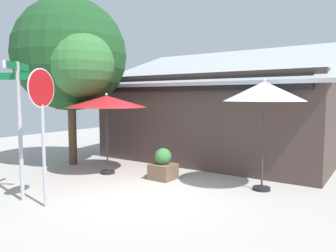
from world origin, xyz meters
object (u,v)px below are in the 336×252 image
object	(u,v)px
stop_sign	(42,110)
shade_tree	(72,56)
patio_umbrella_crimson_left	(107,102)
patio_umbrella_ivory_center	(264,92)
sidewalk_planter	(163,166)
street_sign_post	(19,117)

from	to	relation	value
stop_sign	shade_tree	distance (m)	4.69
patio_umbrella_crimson_left	shade_tree	world-z (taller)	shade_tree
patio_umbrella_ivory_center	sidewalk_planter	bearing A→B (deg)	-168.95
street_sign_post	sidewalk_planter	bearing A→B (deg)	65.37
street_sign_post	shade_tree	xyz separation A→B (m)	(-2.16, 3.26, 1.84)
street_sign_post	patio_umbrella_crimson_left	bearing A→B (deg)	95.04
sidewalk_planter	shade_tree	bearing A→B (deg)	-177.49
patio_umbrella_ivory_center	shade_tree	world-z (taller)	shade_tree
stop_sign	sidewalk_planter	size ratio (longest dim) A/B	3.28
stop_sign	patio_umbrella_crimson_left	size ratio (longest dim) A/B	1.19
street_sign_post	patio_umbrella_ivory_center	distance (m)	5.88
stop_sign	shade_tree	bearing A→B (deg)	132.69
street_sign_post	patio_umbrella_ivory_center	bearing A→B (deg)	42.58
patio_umbrella_crimson_left	sidewalk_planter	xyz separation A→B (m)	(1.84, 0.42, -1.86)
stop_sign	patio_umbrella_crimson_left	distance (m)	3.15
street_sign_post	shade_tree	distance (m)	4.33
patio_umbrella_crimson_left	shade_tree	xyz separation A→B (m)	(-1.90, 0.26, 1.55)
patio_umbrella_crimson_left	stop_sign	bearing A→B (deg)	-70.08
patio_umbrella_ivory_center	sidewalk_planter	distance (m)	3.51
shade_tree	sidewalk_planter	xyz separation A→B (m)	(3.73, 0.16, -3.41)
stop_sign	patio_umbrella_ivory_center	bearing A→B (deg)	48.19
stop_sign	patio_umbrella_crimson_left	xyz separation A→B (m)	(-1.07, 2.96, 0.12)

